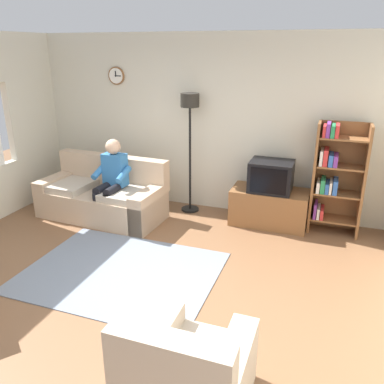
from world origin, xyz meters
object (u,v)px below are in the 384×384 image
object	(u,v)px
tv	(271,176)
floor_lamp	(190,120)
person_on_couch	(111,177)
couch	(103,197)
armchair_near_bookshelf	(189,378)
tv_stand	(269,207)
bookshelf	(335,176)

from	to	relation	value
tv	floor_lamp	xyz separation A→B (m)	(-1.28, 0.12, 0.70)
floor_lamp	person_on_couch	bearing A→B (deg)	-140.21
couch	person_on_couch	distance (m)	0.47
couch	armchair_near_bookshelf	bearing A→B (deg)	-49.23
floor_lamp	person_on_couch	xyz separation A→B (m)	(-0.94, -0.78, -0.75)
couch	armchair_near_bookshelf	distance (m)	3.76
tv	armchair_near_bookshelf	bearing A→B (deg)	-90.02
couch	tv_stand	xyz separation A→B (m)	(2.46, 0.57, -0.05)
tv	tv_stand	bearing A→B (deg)	90.00
bookshelf	person_on_couch	distance (m)	3.16
couch	person_on_couch	world-z (taller)	person_on_couch
bookshelf	armchair_near_bookshelf	distance (m)	3.64
couch	tv	bearing A→B (deg)	12.61
tv_stand	person_on_couch	size ratio (longest dim) A/B	0.89
tv	bookshelf	world-z (taller)	bookshelf
bookshelf	floor_lamp	bearing A→B (deg)	179.27
bookshelf	person_on_couch	bearing A→B (deg)	-166.16
tv_stand	armchair_near_bookshelf	xyz separation A→B (m)	(-0.00, -3.42, 0.02)
couch	floor_lamp	bearing A→B (deg)	29.66
floor_lamp	armchair_near_bookshelf	world-z (taller)	floor_lamp
bookshelf	floor_lamp	xyz separation A→B (m)	(-2.13, 0.03, 0.63)
tv	bookshelf	xyz separation A→B (m)	(0.85, 0.10, 0.07)
armchair_near_bookshelf	person_on_couch	bearing A→B (deg)	128.95
tv	armchair_near_bookshelf	xyz separation A→B (m)	(-0.00, -3.40, -0.46)
tv	armchair_near_bookshelf	distance (m)	3.43
tv	person_on_couch	size ratio (longest dim) A/B	0.48
tv	armchair_near_bookshelf	world-z (taller)	tv
couch	floor_lamp	size ratio (longest dim) A/B	1.05
person_on_couch	floor_lamp	bearing A→B (deg)	39.79
couch	tv	distance (m)	2.56
couch	bookshelf	xyz separation A→B (m)	(3.31, 0.65, 0.51)
tv_stand	armchair_near_bookshelf	distance (m)	3.42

